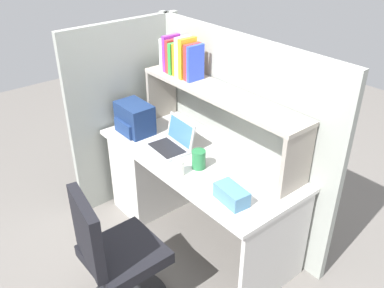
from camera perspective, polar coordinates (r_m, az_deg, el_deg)
ground_plane at (r=3.43m, az=0.66°, el=-12.14°), size 8.00×8.00×0.00m
desk at (r=3.42m, az=-3.52°, el=-3.71°), size 1.60×0.70×0.73m
cubicle_partition_rear at (r=3.19m, az=5.96°, el=1.28°), size 1.84×0.05×1.55m
cubicle_partition_left at (r=3.56m, az=-8.78°, el=4.21°), size 0.05×1.06×1.55m
overhead_hutch at (r=2.94m, az=3.77°, el=5.47°), size 1.44×0.28×0.45m
reference_books_on_shelf at (r=3.17m, az=-1.54°, el=11.81°), size 0.37×0.17×0.30m
laptop at (r=3.07m, az=-2.68°, el=0.23°), size 0.33×0.27×0.22m
backpack at (r=3.29m, az=-7.96°, el=3.48°), size 0.30×0.23×0.24m
computer_mouse at (r=2.68m, az=3.84°, el=-5.53°), size 0.08×0.11×0.03m
paper_cup at (r=2.76m, az=-1.85°, el=-3.25°), size 0.08×0.08×0.11m
tissue_box at (r=2.54m, az=5.45°, el=-6.96°), size 0.23×0.14×0.10m
snack_canister at (r=2.83m, az=0.92°, el=-2.12°), size 0.10×0.10×0.13m
office_chair at (r=2.68m, az=-10.31°, el=-15.93°), size 0.52×0.52×0.93m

